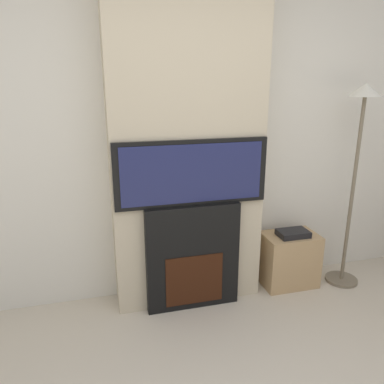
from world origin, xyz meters
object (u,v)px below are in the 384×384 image
at_px(fireplace, 192,256).
at_px(media_stand, 289,259).
at_px(television, 192,173).
at_px(floor_lamp, 359,145).

height_order(fireplace, media_stand, fireplace).
height_order(television, media_stand, television).
relative_size(fireplace, television, 0.75).
relative_size(television, media_stand, 2.20).
bearing_deg(floor_lamp, television, -179.97).
relative_size(floor_lamp, media_stand, 3.31).
bearing_deg(television, media_stand, 5.58).
bearing_deg(fireplace, media_stand, 5.45).
bearing_deg(fireplace, floor_lamp, -0.06).
distance_m(television, floor_lamp, 1.38).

